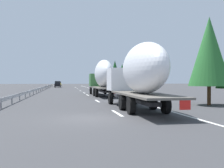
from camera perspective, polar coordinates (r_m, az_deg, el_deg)
ground_plane at (r=54.21m, az=-8.68°, el=-1.46°), size 260.00×260.00×0.00m
lane_stripe_0 at (r=16.59m, az=1.09°, el=-6.28°), size 3.20×0.20×0.01m
lane_stripe_1 at (r=26.49m, az=-3.18°, el=-3.68°), size 3.20×0.20×0.01m
lane_stripe_2 at (r=37.83m, az=-5.29°, el=-2.37°), size 3.20×0.20×0.01m
lane_stripe_3 at (r=44.56m, az=-6.03°, el=-1.91°), size 3.20×0.20×0.01m
lane_stripe_4 at (r=54.83m, az=-6.81°, el=-1.43°), size 3.20×0.20×0.01m
lane_stripe_5 at (r=68.36m, az=-7.48°, el=-1.02°), size 3.20×0.20×0.01m
lane_stripe_6 at (r=81.60m, az=-7.92°, el=-0.74°), size 3.20×0.20×0.01m
edge_line_right at (r=59.59m, az=-3.51°, el=-1.26°), size 110.00×0.20×0.01m
truck_lead at (r=35.53m, az=-2.06°, el=1.70°), size 14.04×2.55×4.74m
truck_trailing at (r=18.31m, az=5.74°, el=2.27°), size 13.14×2.55×4.46m
car_yellow_coupe at (r=104.79m, az=-11.39°, el=0.06°), size 4.48×1.89×1.80m
car_black_suv at (r=82.70m, az=-11.65°, el=-0.06°), size 4.30×1.80×1.95m
road_sign at (r=61.39m, az=-2.59°, el=0.70°), size 0.10×0.90×2.93m
tree_0 at (r=69.77m, az=0.63°, el=2.67°), size 3.15×3.15×7.44m
tree_1 at (r=23.45m, az=20.21°, el=6.60°), size 3.40×3.40×7.33m
tree_2 at (r=67.24m, az=2.20°, el=2.44°), size 2.59×2.59×6.32m
tree_4 at (r=45.32m, az=7.87°, el=2.46°), size 2.49×2.49×5.34m
guardrail_median at (r=57.35m, az=-14.76°, el=-0.78°), size 94.00×0.10×0.76m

